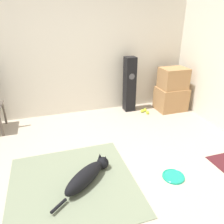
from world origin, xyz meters
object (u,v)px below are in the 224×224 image
tennis_ball_by_boxes (145,110)px  frisbee (173,176)px  tennis_ball_near_speaker (147,113)px  tennis_ball_loose_on_carpet (142,111)px  cardboard_box_upper (173,78)px  cardboard_box_lower (171,99)px  floor_speaker (130,85)px  dog (87,175)px

tennis_ball_by_boxes → frisbee: bearing=-105.4°
tennis_ball_near_speaker → tennis_ball_loose_on_carpet: 0.12m
cardboard_box_upper → tennis_ball_loose_on_carpet: (-0.63, 0.03, -0.64)m
cardboard_box_lower → tennis_ball_by_boxes: bearing=174.8°
floor_speaker → cardboard_box_upper: bearing=-16.3°
cardboard_box_lower → tennis_ball_by_boxes: size_ratio=8.85×
cardboard_box_upper → floor_speaker: (-0.84, 0.24, -0.13)m
frisbee → tennis_ball_by_boxes: bearing=74.6°
tennis_ball_by_boxes → tennis_ball_near_speaker: 0.13m
cardboard_box_upper → tennis_ball_loose_on_carpet: cardboard_box_upper is taller
dog → tennis_ball_by_boxes: 2.31m
cardboard_box_upper → tennis_ball_by_boxes: bearing=173.9°
frisbee → tennis_ball_loose_on_carpet: size_ratio=4.13×
cardboard_box_upper → dog: bearing=-142.1°
cardboard_box_lower → tennis_ball_loose_on_carpet: bearing=178.2°
dog → tennis_ball_near_speaker: bearing=45.3°
floor_speaker → frisbee: bearing=-96.5°
floor_speaker → tennis_ball_by_boxes: bearing=-32.8°
tennis_ball_by_boxes → cardboard_box_lower: bearing=-5.2°
frisbee → cardboard_box_upper: bearing=60.0°
frisbee → tennis_ball_loose_on_carpet: (0.45, 1.89, 0.02)m
dog → cardboard_box_lower: 2.68m
tennis_ball_by_boxes → tennis_ball_loose_on_carpet: (-0.08, -0.03, 0.00)m
frisbee → tennis_ball_by_boxes: (0.53, 1.92, 0.02)m
tennis_ball_near_speaker → cardboard_box_lower: bearing=8.4°
dog → tennis_ball_by_boxes: (1.56, 1.70, -0.08)m
frisbee → cardboard_box_lower: 2.17m
tennis_ball_by_boxes → tennis_ball_near_speaker: same height
frisbee → cardboard_box_lower: (1.08, 1.87, 0.22)m
cardboard_box_upper → frisbee: bearing=-120.0°
floor_speaker → tennis_ball_near_speaker: size_ratio=16.62×
floor_speaker → tennis_ball_loose_on_carpet: size_ratio=16.62×
dog → frisbee: dog is taller
dog → tennis_ball_near_speaker: 2.21m
frisbee → tennis_ball_loose_on_carpet: bearing=76.6°
cardboard_box_lower → cardboard_box_upper: bearing=-111.3°
dog → frisbee: size_ratio=2.83×
dog → floor_speaker: size_ratio=0.70×
tennis_ball_by_boxes → tennis_ball_loose_on_carpet: bearing=-158.5°
tennis_ball_by_boxes → tennis_ball_near_speaker: (-0.01, -0.13, 0.00)m
tennis_ball_by_boxes → tennis_ball_near_speaker: bearing=-93.8°
dog → tennis_ball_by_boxes: dog is taller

